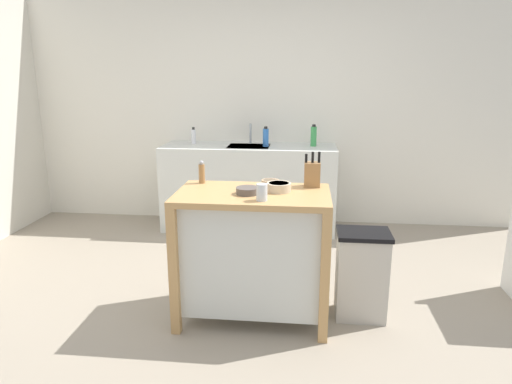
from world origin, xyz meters
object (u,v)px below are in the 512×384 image
Objects in this scene: bowl_ceramic_small at (270,182)px; bottle_hand_soap at (266,137)px; sink_faucet at (250,134)px; bottle_dish_soap at (194,136)px; pepper_grinder at (202,173)px; drinking_cup at (262,192)px; kitchen_island at (253,249)px; bowl_ceramic_wide at (248,190)px; bottle_spray_cleaner at (314,136)px; knife_block at (312,174)px; trash_bin at (361,274)px; bowl_stoneware_deep at (279,187)px.

bottle_hand_soap reaches higher than bowl_ceramic_small.
bottle_dish_soap is at bearing -173.80° from sink_faucet.
bottle_dish_soap reaches higher than pepper_grinder.
drinking_cup is at bearing -81.46° from sink_faucet.
pepper_grinder reaches higher than kitchen_island.
sink_faucet is (-0.23, 2.09, 0.10)m from bowl_ceramic_wide.
bowl_ceramic_wide is 2.04m from bottle_spray_cleaner.
sink_faucet reaches higher than bowl_ceramic_wide.
bowl_ceramic_wide is 0.71× the size of bottle_hand_soap.
bowl_ceramic_small is (-0.29, 0.01, -0.07)m from knife_block.
sink_faucet reaches higher than trash_bin.
kitchen_island is at bearing -102.40° from bottle_spray_cleaner.
bowl_stoneware_deep is at bearing -17.47° from pepper_grinder.
bowl_ceramic_wide is at bearing -67.24° from bottle_dish_soap.
bottle_hand_soap is at bearing -43.76° from sink_faucet.
trash_bin is 3.48× the size of bottle_dish_soap.
bottle_spray_cleaner reaches higher than bowl_ceramic_wide.
kitchen_island is 0.43m from bowl_ceramic_wide.
bottle_spray_cleaner is at bearing 80.72° from drinking_cup.
sink_faucet is at bearing 136.24° from bottle_hand_soap.
bowl_ceramic_small is 2.02m from bottle_dish_soap.
drinking_cup is 0.46× the size of bottle_spray_cleaner.
trash_bin is at bearing 3.05° from bowl_stoneware_deep.
kitchen_island is at bearing -152.64° from knife_block.
trash_bin is 2.59m from bottle_dish_soap.
bowl_ceramic_wide is 0.92× the size of pepper_grinder.
bowl_stoneware_deep is 0.77× the size of bottle_hand_soap.
bowl_ceramic_wide is at bearing -116.95° from bowl_ceramic_small.
bowl_stoneware_deep is 1.00× the size of pepper_grinder.
kitchen_island is 0.50m from drinking_cup.
pepper_grinder is 0.74× the size of sink_faucet.
bowl_stoneware_deep reaches higher than trash_bin.
bowl_ceramic_small is at bearing 86.86° from drinking_cup.
bottle_hand_soap reaches higher than bottle_dish_soap.
bowl_stoneware_deep is 0.74× the size of sink_faucet.
kitchen_island is at bearing -87.72° from bottle_hand_soap.
pepper_grinder is at bearing -100.99° from bottle_hand_soap.
kitchen_island is 6.77× the size of bowl_ceramic_wide.
knife_block reaches higher than drinking_cup.
sink_faucet is 0.69m from bottle_spray_cleaner.
bottle_spray_cleaner is (0.33, 1.73, 0.10)m from bowl_ceramic_small.
knife_block is 0.51m from drinking_cup.
sink_faucet is at bearing 85.72° from pepper_grinder.
sink_faucet is (-1.01, 1.96, 0.71)m from trash_bin.
knife_block is 1.95m from sink_faucet.
bowl_ceramic_wide reaches higher than bowl_ceramic_small.
bottle_dish_soap is (-0.85, 2.02, 0.07)m from bowl_ceramic_wide.
knife_block is 0.28m from bowl_stoneware_deep.
bowl_ceramic_wide is at bearing -122.89° from kitchen_island.
bottle_dish_soap reaches higher than bowl_ceramic_small.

